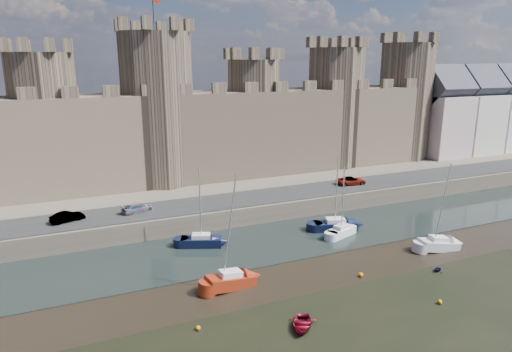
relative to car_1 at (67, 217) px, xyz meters
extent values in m
cube|color=black|center=(12.48, -9.90, -3.11)|extent=(160.00, 12.00, 0.08)
cube|color=#4C443A|center=(12.48, 26.10, -1.90)|extent=(160.00, 60.00, 2.50)
cube|color=black|center=(12.48, 0.10, -0.60)|extent=(160.00, 7.00, 0.10)
cube|color=#42382B|center=(12.48, 14.10, 6.35)|extent=(100.00, 9.00, 14.00)
cylinder|color=#42382B|center=(-1.52, 14.10, 9.35)|extent=(9.00, 9.00, 20.00)
cylinder|color=#42382B|center=(14.48, 14.10, 10.85)|extent=(11.00, 11.00, 23.00)
cylinder|color=black|center=(14.48, 14.10, 24.85)|extent=(0.10, 0.10, 5.00)
cube|color=maroon|center=(14.98, 14.10, 26.65)|extent=(1.00, 0.03, 0.60)
cylinder|color=#42382B|center=(30.48, 14.10, 8.85)|extent=(9.00, 9.00, 19.00)
cylinder|color=#42382B|center=(46.48, 14.10, 9.85)|extent=(10.00, 10.00, 21.00)
cylinder|color=#42382B|center=(62.48, 14.10, 10.35)|extent=(10.00, 10.00, 22.00)
cube|color=beige|center=(70.48, 12.10, 5.35)|extent=(8.50, 9.00, 12.00)
cube|color=#38383F|center=(70.48, 12.10, 12.95)|extent=(8.50, 9.05, 9.05)
cube|color=beige|center=(79.48, 12.10, 5.35)|extent=(8.50, 9.00, 12.00)
cube|color=#38383F|center=(79.48, 12.10, 12.95)|extent=(8.50, 9.05, 9.05)
cube|color=silver|center=(88.48, 12.10, 5.35)|extent=(8.50, 9.00, 12.00)
cube|color=#38383F|center=(88.48, 12.10, 12.95)|extent=(8.50, 9.05, 9.05)
imported|color=gray|center=(0.00, 0.00, 0.00)|extent=(4.18, 2.54, 1.30)
imported|color=gray|center=(8.34, 0.29, -0.07)|extent=(4.33, 2.76, 1.17)
imported|color=gray|center=(41.23, 0.42, 0.00)|extent=(4.94, 2.83, 1.30)
cube|color=black|center=(14.32, -7.93, -2.55)|extent=(5.11, 3.48, 1.04)
cube|color=silver|center=(14.32, -7.93, -1.79)|extent=(2.45, 1.99, 0.47)
cylinder|color=silver|center=(14.32, -7.93, 2.22)|extent=(0.14, 0.14, 8.51)
cube|color=white|center=(31.44, -11.74, -2.57)|extent=(4.53, 3.01, 0.99)
cube|color=silver|center=(31.44, -11.74, -1.85)|extent=(2.16, 1.73, 0.45)
cylinder|color=silver|center=(31.44, -11.74, 1.99)|extent=(0.14, 0.14, 8.13)
cube|color=black|center=(31.89, -9.60, -2.55)|extent=(5.85, 3.53, 1.05)
cube|color=silver|center=(31.89, -9.60, -1.79)|extent=(2.75, 2.09, 0.48)
cylinder|color=silver|center=(31.89, -9.60, 2.26)|extent=(0.14, 0.14, 8.56)
cube|color=maroon|center=(14.05, -18.72, -2.53)|extent=(5.05, 2.48, 1.24)
cube|color=silver|center=(14.05, -18.72, -1.63)|extent=(2.30, 1.58, 0.56)
cylinder|color=silver|center=(14.05, -18.72, 3.14)|extent=(0.14, 0.14, 10.11)
cube|color=silver|center=(39.51, -19.76, -2.59)|extent=(5.00, 2.53, 1.13)
cube|color=silver|center=(39.51, -19.76, -1.77)|extent=(2.29, 1.59, 0.51)
cylinder|color=silver|center=(39.51, -19.76, 2.58)|extent=(0.14, 0.14, 9.21)
imported|color=maroon|center=(17.09, -27.63, -2.80)|extent=(3.77, 4.12, 0.70)
imported|color=black|center=(35.23, -24.12, -2.83)|extent=(1.39, 1.27, 0.63)
sphere|color=orange|center=(9.11, -24.44, -2.94)|extent=(0.42, 0.42, 0.42)
sphere|color=orange|center=(27.08, -21.90, -2.91)|extent=(0.49, 0.49, 0.49)
sphere|color=#CD8309|center=(30.52, -29.14, -2.93)|extent=(0.43, 0.43, 0.43)
camera|label=1|loc=(0.39, -56.77, 18.60)|focal=32.00mm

